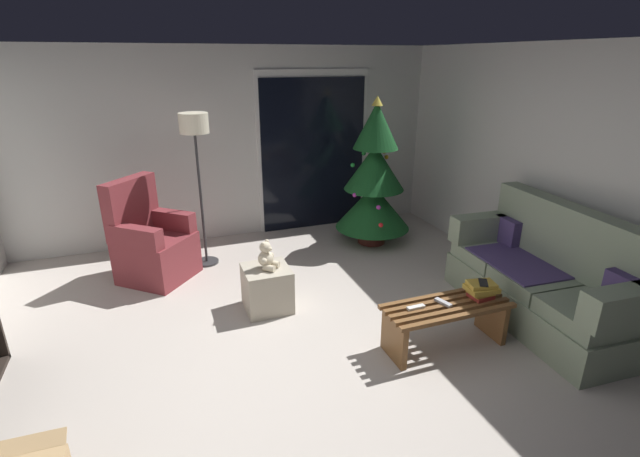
{
  "coord_description": "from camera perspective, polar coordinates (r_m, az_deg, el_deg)",
  "views": [
    {
      "loc": [
        -0.97,
        -3.04,
        2.35
      ],
      "look_at": [
        0.4,
        0.7,
        0.85
      ],
      "focal_mm": 25.62,
      "sensor_mm": 36.0,
      "label": 1
    }
  ],
  "objects": [
    {
      "name": "ground_plane",
      "position": [
        3.96,
        -2.01,
        -15.76
      ],
      "size": [
        7.0,
        7.0,
        0.0
      ],
      "primitive_type": "plane",
      "color": "#BCB2A8"
    },
    {
      "name": "wall_back",
      "position": [
        6.27,
        -11.11,
        10.17
      ],
      "size": [
        5.72,
        0.12,
        2.5
      ],
      "primitive_type": "cube",
      "color": "beige",
      "rests_on": "ground"
    },
    {
      "name": "wall_right",
      "position": [
        5.01,
        30.72,
        5.06
      ],
      "size": [
        0.12,
        6.0,
        2.5
      ],
      "primitive_type": "cube",
      "color": "beige",
      "rests_on": "ground"
    },
    {
      "name": "patio_door_frame",
      "position": [
        6.5,
        -0.86,
        9.57
      ],
      "size": [
        1.6,
        0.02,
        2.2
      ],
      "primitive_type": "cube",
      "color": "silver",
      "rests_on": "ground"
    },
    {
      "name": "patio_door_glass",
      "position": [
        6.5,
        -0.8,
        9.11
      ],
      "size": [
        1.5,
        0.02,
        2.1
      ],
      "primitive_type": "cube",
      "color": "black",
      "rests_on": "ground"
    },
    {
      "name": "couch",
      "position": [
        4.78,
        26.26,
        -5.75
      ],
      "size": [
        0.89,
        1.98,
        1.08
      ],
      "color": "gray",
      "rests_on": "ground"
    },
    {
      "name": "coffee_table",
      "position": [
        4.08,
        15.45,
        -10.79
      ],
      "size": [
        1.1,
        0.4,
        0.41
      ],
      "color": "brown",
      "rests_on": "ground"
    },
    {
      "name": "remote_silver",
      "position": [
        4.01,
        15.13,
        -8.9
      ],
      "size": [
        0.09,
        0.16,
        0.02
      ],
      "primitive_type": "cube",
      "rotation": [
        0.0,
        0.0,
        3.45
      ],
      "color": "#ADADB2",
      "rests_on": "coffee_table"
    },
    {
      "name": "remote_white",
      "position": [
        3.89,
        11.89,
        -9.61
      ],
      "size": [
        0.16,
        0.05,
        0.02
      ],
      "primitive_type": "cube",
      "rotation": [
        0.0,
        0.0,
        1.59
      ],
      "color": "silver",
      "rests_on": "coffee_table"
    },
    {
      "name": "book_stack",
      "position": [
        4.18,
        19.49,
        -7.18
      ],
      "size": [
        0.27,
        0.21,
        0.14
      ],
      "color": "#A32D28",
      "rests_on": "coffee_table"
    },
    {
      "name": "cell_phone",
      "position": [
        4.14,
        19.72,
        -6.38
      ],
      "size": [
        0.14,
        0.16,
        0.01
      ],
      "primitive_type": "cube",
      "rotation": [
        0.0,
        0.0,
        -0.57
      ],
      "color": "black",
      "rests_on": "book_stack"
    },
    {
      "name": "christmas_tree",
      "position": [
        5.95,
        6.76,
        5.91
      ],
      "size": [
        0.98,
        0.98,
        1.91
      ],
      "color": "#4C1E19",
      "rests_on": "ground"
    },
    {
      "name": "armchair",
      "position": [
        5.4,
        -20.25,
        -1.84
      ],
      "size": [
        0.97,
        0.97,
        1.13
      ],
      "color": "maroon",
      "rests_on": "ground"
    },
    {
      "name": "floor_lamp",
      "position": [
        5.31,
        -15.32,
        10.78
      ],
      "size": [
        0.32,
        0.32,
        1.78
      ],
      "color": "#2D2D30",
      "rests_on": "ground"
    },
    {
      "name": "ottoman",
      "position": [
        4.55,
        -6.63,
        -7.42
      ],
      "size": [
        0.44,
        0.44,
        0.44
      ],
      "primitive_type": "cube",
      "color": "#B2A893",
      "rests_on": "ground"
    },
    {
      "name": "teddy_bear_cream",
      "position": [
        4.4,
        -6.69,
        -3.53
      ],
      "size": [
        0.22,
        0.21,
        0.29
      ],
      "color": "beige",
      "rests_on": "ottoman"
    }
  ]
}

